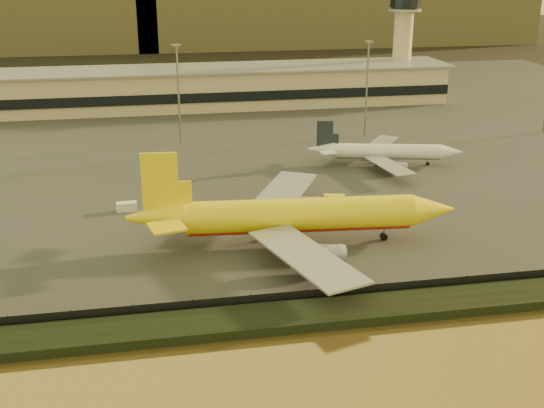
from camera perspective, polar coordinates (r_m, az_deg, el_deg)
The scene contains 11 objects.
ground at distance 108.25m, azimuth 0.29°, elevation -5.35°, with size 900.00×900.00×0.00m, color black.
embankment at distance 93.15m, azimuth 2.31°, elevation -9.36°, with size 320.00×7.00×1.40m, color black.
tarmac at distance 197.44m, azimuth -4.99°, elevation 6.36°, with size 320.00×220.00×0.20m, color #2D2D2D.
perimeter_fence at distance 96.28m, azimuth 1.78°, elevation -7.90°, with size 300.00×0.05×2.20m, color black.
terminal_building at distance 225.23m, azimuth -9.58°, elevation 9.45°, with size 202.00×25.00×12.60m.
control_tower at distance 244.99m, azimuth 10.92°, elevation 13.85°, with size 11.20×11.20×35.50m.
apron_light_masts at distance 177.00m, azimuth 0.46°, elevation 10.01°, with size 152.20×12.20×25.40m.
dhl_cargo_jet at distance 114.77m, azimuth 1.84°, elevation -1.03°, with size 55.92×54.57×16.69m.
white_narrowbody_jet at distance 162.21m, azimuth 9.43°, elevation 4.32°, with size 35.68×34.19×10.35m.
gse_vehicle_yellow at distance 135.29m, azimuth 5.22°, elevation 0.38°, with size 4.13×1.86×1.86m, color yellow.
gse_vehicle_white at distance 133.96m, azimuth -12.07°, elevation -0.22°, with size 3.90×1.76×1.76m, color silver.
Camera 1 is at (-18.67, -96.05, 46.30)m, focal length 45.00 mm.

